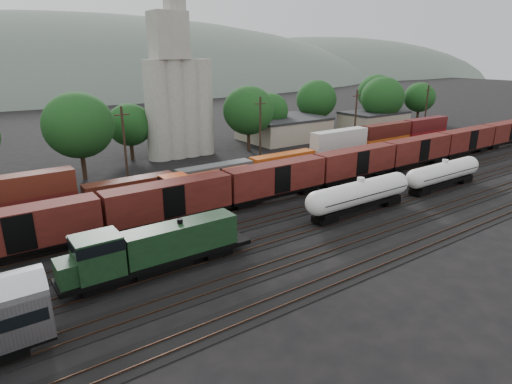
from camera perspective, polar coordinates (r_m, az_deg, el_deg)
ground at (r=53.10m, az=3.79°, el=-3.07°), size 600.00×600.00×0.00m
tracks at (r=53.08m, az=3.80°, el=-3.03°), size 180.00×33.20×0.20m
green_locomotive at (r=39.17m, az=-14.10°, el=-7.37°), size 17.76×3.13×4.70m
tank_car_a at (r=53.94m, az=13.66°, el=-0.26°), size 16.87×3.02×4.42m
tank_car_b at (r=67.95m, az=23.74°, el=2.36°), size 15.92×2.85×4.17m
orange_locomotive at (r=57.23m, az=-7.04°, el=0.90°), size 16.35×2.73×4.09m
boxcar_string at (r=62.11m, az=8.34°, el=2.96°), size 184.40×2.90×4.20m
container_wall at (r=59.03m, az=-14.96°, el=1.30°), size 163.98×2.60×5.80m
grain_silo at (r=82.45m, az=-10.30°, el=12.34°), size 13.40×5.00×29.00m
industrial_sheds at (r=84.51m, az=-7.69°, el=6.63°), size 119.38×17.26×5.10m
tree_band at (r=85.52m, az=-6.24°, el=10.41°), size 166.06×22.56×14.07m
utility_poles at (r=69.27m, az=-7.59°, el=7.19°), size 122.20×0.36×12.00m
distant_hills at (r=306.12m, az=-24.57°, el=9.06°), size 860.00×286.00×130.00m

